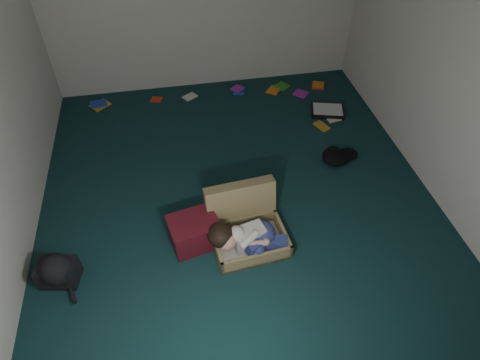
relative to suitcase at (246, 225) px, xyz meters
name	(u,v)px	position (x,y,z in m)	size (l,w,h in m)	color
floor	(237,194)	(0.02, 0.55, -0.15)	(4.50, 4.50, 0.00)	#112F30
wall_front	(324,340)	(0.02, -1.70, 1.15)	(4.50, 4.50, 0.00)	silver
wall_right	(454,64)	(2.02, 0.55, 1.15)	(4.50, 4.50, 0.00)	silver
suitcase	(246,225)	(0.00, 0.00, 0.00)	(0.73, 0.71, 0.49)	#907D4F
person	(246,237)	(-0.03, -0.17, 0.04)	(0.74, 0.35, 0.30)	silver
maroon_bin	(194,232)	(-0.49, 0.00, 0.00)	(0.50, 0.43, 0.30)	#501019
backpack	(58,272)	(-1.68, -0.19, -0.03)	(0.40, 0.32, 0.24)	black
clothing_pile	(344,157)	(1.30, 0.85, -0.09)	(0.39, 0.32, 0.12)	black
paper_tray	(328,111)	(1.44, 1.79, -0.12)	(0.48, 0.41, 0.06)	black
book_scatter	(251,99)	(0.53, 2.28, -0.14)	(3.20, 1.21, 0.02)	gold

